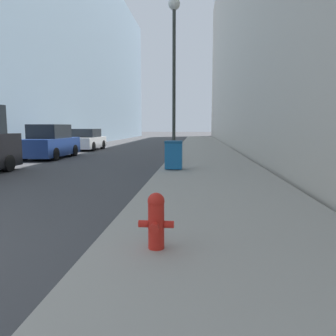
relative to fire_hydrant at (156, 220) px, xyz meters
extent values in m
cube|color=#9E998E|center=(1.07, 16.40, -0.45)|extent=(3.82, 60.00, 0.15)
cube|color=#849EB2|center=(-15.32, 24.40, 8.64)|extent=(12.00, 60.00, 18.34)
cube|color=beige|center=(9.08, 24.40, 9.94)|extent=(12.00, 60.00, 20.93)
cylinder|color=red|center=(0.00, 0.01, -0.09)|extent=(0.20, 0.20, 0.57)
sphere|color=red|center=(0.00, 0.01, 0.23)|extent=(0.21, 0.21, 0.21)
cylinder|color=red|center=(0.00, 0.01, 0.30)|extent=(0.06, 0.06, 0.05)
cylinder|color=red|center=(0.00, -0.15, -0.06)|extent=(0.11, 0.12, 0.11)
cylinder|color=red|center=(-0.16, 0.01, -0.06)|extent=(0.12, 0.09, 0.09)
cylinder|color=red|center=(0.16, 0.01, -0.06)|extent=(0.12, 0.09, 0.09)
cube|color=#19609E|center=(-0.31, 7.67, 0.11)|extent=(0.59, 0.66, 0.90)
cube|color=navy|center=(-0.31, 7.67, 0.60)|extent=(0.61, 0.68, 0.08)
cylinder|color=black|center=(-0.56, 7.95, -0.29)|extent=(0.05, 0.16, 0.16)
cylinder|color=black|center=(-0.06, 7.95, -0.29)|extent=(0.05, 0.16, 0.16)
cylinder|color=#2D332D|center=(-0.52, 10.70, -0.25)|extent=(0.28, 0.28, 0.25)
cylinder|color=#2D332D|center=(-0.52, 10.70, 2.87)|extent=(0.14, 0.14, 6.49)
sphere|color=silver|center=(-0.52, 10.70, 6.32)|extent=(0.51, 0.51, 0.51)
cylinder|color=black|center=(-6.47, 7.55, -0.21)|extent=(0.24, 0.64, 0.64)
cube|color=navy|center=(-7.25, 12.85, 0.08)|extent=(1.72, 4.25, 0.90)
cube|color=#1E2328|center=(-7.25, 12.85, 0.89)|extent=(1.52, 2.21, 0.72)
cylinder|color=black|center=(-8.04, 14.12, -0.21)|extent=(0.24, 0.64, 0.64)
cylinder|color=black|center=(-6.46, 14.12, -0.21)|extent=(0.24, 0.64, 0.64)
cylinder|color=black|center=(-8.04, 11.57, -0.21)|extent=(0.24, 0.64, 0.64)
cylinder|color=black|center=(-6.46, 11.57, -0.21)|extent=(0.24, 0.64, 0.64)
cube|color=silver|center=(-7.36, 19.02, 0.01)|extent=(1.74, 4.03, 0.75)
cube|color=#1E2328|center=(-7.36, 19.02, 0.68)|extent=(1.53, 2.10, 0.59)
cylinder|color=black|center=(-8.15, 20.23, -0.21)|extent=(0.24, 0.64, 0.64)
cylinder|color=black|center=(-6.56, 20.23, -0.21)|extent=(0.24, 0.64, 0.64)
cylinder|color=black|center=(-8.15, 17.81, -0.21)|extent=(0.24, 0.64, 0.64)
cylinder|color=black|center=(-6.56, 17.81, -0.21)|extent=(0.24, 0.64, 0.64)
camera|label=1|loc=(0.49, -3.93, 1.15)|focal=35.00mm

